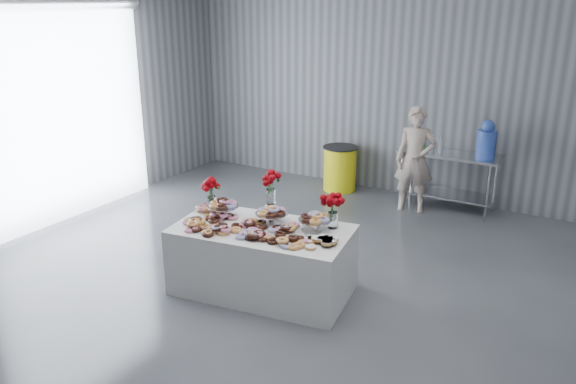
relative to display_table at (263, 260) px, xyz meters
The scene contains 16 objects.
ground 0.67m from the display_table, 64.24° to the right, with size 9.00×9.00×0.00m, color #3D3F45.
room_walls 2.30m from the display_table, 94.54° to the right, with size 8.04×9.04×4.02m.
display_table is the anchor object (origin of this frame).
prep_table 3.75m from the display_table, 74.12° to the left, with size 1.50×0.60×0.90m.
donut_mounds 0.42m from the display_table, 90.00° to the right, with size 1.80×0.80×0.09m, color #DB8650, non-canonical shape.
cake_stand_left 0.77m from the display_table, behind, with size 0.36×0.36×0.17m.
cake_stand_mid 0.54m from the display_table, 80.15° to the left, with size 0.36×0.36×0.17m.
cake_stand_right 0.77m from the display_table, 23.84° to the left, with size 0.36×0.36×0.17m.
danish_pile 0.88m from the display_table, ahead, with size 0.48×0.48×0.11m, color white, non-canonical shape.
bouquet_left 1.04m from the display_table, behind, with size 0.26×0.26×0.42m.
bouquet_right 1.02m from the display_table, 31.78° to the left, with size 0.26×0.26×0.42m.
bouquet_center 0.83m from the display_table, 106.71° to the left, with size 0.26×0.26×0.57m.
water_jug 3.99m from the display_table, 67.06° to the left, with size 0.28×0.28×0.55m.
drink_bottles 3.63m from the display_table, 78.62° to the left, with size 0.54×0.08×0.27m, color #268C33, non-canonical shape.
person 3.38m from the display_table, 79.88° to the left, with size 0.58×0.38×1.60m, color #CC8C93.
trash_barrel 3.69m from the display_table, 102.42° to the left, with size 0.59×0.59×0.75m.
Camera 1 is at (2.85, -4.16, 3.09)m, focal length 35.00 mm.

